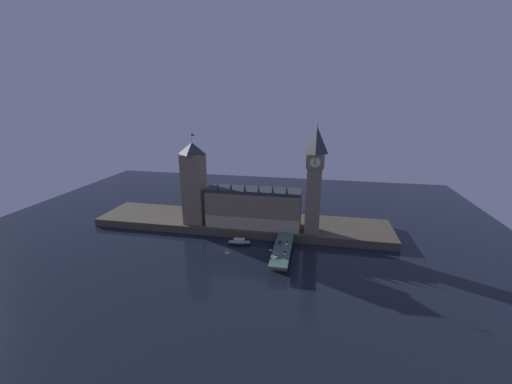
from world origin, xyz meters
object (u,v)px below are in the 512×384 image
object	(u,v)px
car_northbound_lead	(280,242)
pedestrian_near_rail	(271,258)
street_lamp_near	(270,253)
car_southbound_trail	(287,243)
car_northbound_trail	(276,256)
pedestrian_far_rail	(277,239)
car_southbound_lead	(285,253)
boat_upstream	(239,242)
clock_tower	(314,177)
victoria_tower	(194,183)
street_lamp_far	(277,232)

from	to	relation	value
car_northbound_lead	pedestrian_near_rail	distance (m)	21.77
street_lamp_near	car_southbound_trail	bearing A→B (deg)	70.98
car_southbound_trail	pedestrian_near_rail	world-z (taller)	pedestrian_near_rail
car_southbound_trail	car_northbound_trail	bearing A→B (deg)	-104.35
car_southbound_trail	pedestrian_far_rail	bearing A→B (deg)	152.81
pedestrian_far_rail	car_southbound_lead	bearing A→B (deg)	-68.23
car_northbound_lead	boat_upstream	world-z (taller)	car_northbound_lead
pedestrian_far_rail	street_lamp_near	bearing A→B (deg)	-90.91
car_northbound_trail	pedestrian_far_rail	world-z (taller)	pedestrian_far_rail
clock_tower	victoria_tower	size ratio (longest dim) A/B	1.13
car_southbound_lead	street_lamp_near	world-z (taller)	street_lamp_near
street_lamp_near	car_southbound_lead	bearing A→B (deg)	45.51
boat_upstream	pedestrian_far_rail	bearing A→B (deg)	-6.84
car_northbound_trail	victoria_tower	bearing A→B (deg)	145.66
car_southbound_trail	pedestrian_near_rail	size ratio (longest dim) A/B	2.44
boat_upstream	car_southbound_lead	bearing A→B (deg)	-32.27
clock_tower	car_southbound_trail	size ratio (longest dim) A/B	17.64
street_lamp_far	car_northbound_lead	bearing A→B (deg)	-72.12
street_lamp_near	boat_upstream	bearing A→B (deg)	131.89
street_lamp_far	pedestrian_near_rail	bearing A→B (deg)	-89.24
car_northbound_trail	street_lamp_far	bearing A→B (deg)	95.96
victoria_tower	clock_tower	bearing A→B (deg)	-1.67
car_southbound_lead	clock_tower	bearing A→B (deg)	69.51
car_southbound_lead	street_lamp_near	bearing A→B (deg)	-134.49
pedestrian_near_rail	street_lamp_far	xyz separation A→B (m)	(-0.40, 30.12, 2.76)
pedestrian_near_rail	pedestrian_far_rail	xyz separation A→B (m)	(0.00, 25.75, 0.04)
boat_upstream	pedestrian_near_rail	bearing A→B (deg)	-48.34
clock_tower	street_lamp_near	world-z (taller)	clock_tower
car_northbound_lead	car_southbound_trail	bearing A→B (deg)	6.21
victoria_tower	boat_upstream	bearing A→B (deg)	-28.00
car_northbound_lead	pedestrian_near_rail	world-z (taller)	pedestrian_near_rail
car_northbound_lead	pedestrian_far_rail	world-z (taller)	pedestrian_far_rail
clock_tower	street_lamp_far	bearing A→B (deg)	-142.73
car_northbound_trail	boat_upstream	bearing A→B (deg)	138.31
victoria_tower	street_lamp_near	size ratio (longest dim) A/B	10.84
car_northbound_trail	car_southbound_trail	distance (m)	18.83
street_lamp_near	street_lamp_far	bearing A→B (deg)	90.00
car_southbound_lead	pedestrian_near_rail	distance (m)	10.79
car_southbound_trail	clock_tower	bearing A→B (deg)	59.64
pedestrian_far_rail	boat_upstream	size ratio (longest dim) A/B	0.11
car_southbound_trail	boat_upstream	xyz separation A→B (m)	(-32.65, 6.67, -6.04)
clock_tower	victoria_tower	xyz separation A→B (m)	(-85.30, 2.49, -9.22)
street_lamp_near	street_lamp_far	size ratio (longest dim) A/B	1.03
pedestrian_near_rail	car_northbound_lead	bearing A→B (deg)	83.84
car_northbound_lead	car_southbound_lead	xyz separation A→B (m)	(4.67, -13.43, 0.05)
car_northbound_trail	car_southbound_lead	bearing A→B (deg)	42.68
car_southbound_lead	street_lamp_far	bearing A→B (deg)	108.67
pedestrian_far_rail	boat_upstream	distance (m)	26.58
pedestrian_far_rail	street_lamp_near	world-z (taller)	street_lamp_near
car_southbound_lead	pedestrian_near_rail	world-z (taller)	pedestrian_near_rail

